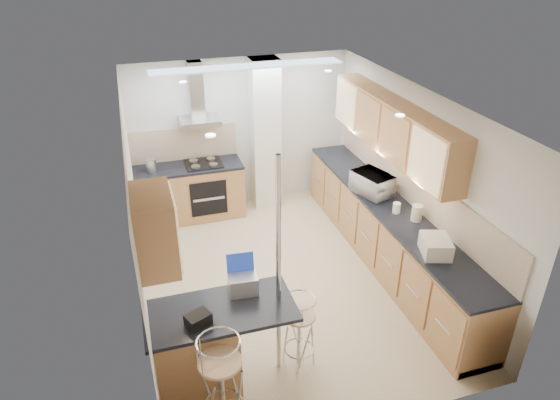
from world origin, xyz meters
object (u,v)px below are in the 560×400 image
object	(u,v)px
laptop	(243,284)
bar_stool_end	(299,332)
bar_stool_near	(221,383)
microwave	(372,184)
bread_bin	(436,246)

from	to	relation	value
laptop	bar_stool_end	size ratio (longest dim) A/B	0.33
bar_stool_near	microwave	bearing A→B (deg)	46.12
laptop	bar_stool_near	world-z (taller)	laptop
laptop	bread_bin	xyz separation A→B (m)	(2.27, 0.05, -0.02)
microwave	bread_bin	world-z (taller)	microwave
bar_stool_near	bread_bin	world-z (taller)	bread_bin
laptop	bar_stool_end	distance (m)	0.83
bread_bin	bar_stool_end	bearing A→B (deg)	-153.74
bar_stool_near	bar_stool_end	size ratio (longest dim) A/B	1.18
microwave	laptop	bearing A→B (deg)	107.88
microwave	bar_stool_near	xyz separation A→B (m)	(-2.64, -2.34, -0.55)
laptop	bread_bin	bearing A→B (deg)	5.93
laptop	bar_stool_end	xyz separation A→B (m)	(0.54, -0.21, -0.60)
microwave	bar_stool_near	world-z (taller)	microwave
bar_stool_end	microwave	bearing A→B (deg)	2.69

